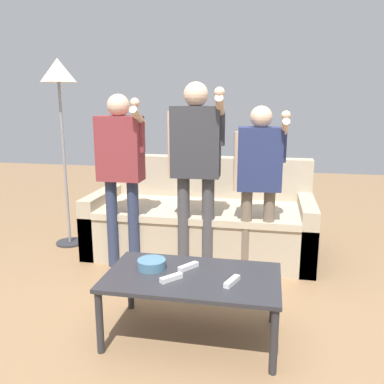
% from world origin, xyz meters
% --- Properties ---
extents(ground_plane, '(12.00, 12.00, 0.00)m').
position_xyz_m(ground_plane, '(0.00, 0.00, 0.00)').
color(ground_plane, '#93704C').
extents(couch, '(2.10, 0.95, 0.89)m').
position_xyz_m(couch, '(-0.16, 1.32, 0.30)').
color(couch, '#B7A88E').
rests_on(couch, ground).
extents(coffee_table, '(1.06, 0.60, 0.41)m').
position_xyz_m(coffee_table, '(0.04, -0.18, 0.37)').
color(coffee_table, '#2D2D33').
rests_on(coffee_table, ground).
extents(snack_bowl, '(0.18, 0.18, 0.06)m').
position_xyz_m(snack_bowl, '(-0.23, -0.13, 0.44)').
color(snack_bowl, teal).
rests_on(snack_bowl, coffee_table).
extents(game_remote_nunchuk, '(0.06, 0.09, 0.05)m').
position_xyz_m(game_remote_nunchuk, '(-0.25, -0.05, 0.44)').
color(game_remote_nunchuk, white).
rests_on(game_remote_nunchuk, coffee_table).
extents(floor_lamp, '(0.34, 0.34, 1.84)m').
position_xyz_m(floor_lamp, '(-1.53, 1.24, 1.59)').
color(floor_lamp, '#2D2D33').
rests_on(floor_lamp, ground).
extents(player_left, '(0.45, 0.29, 1.51)m').
position_xyz_m(player_left, '(-0.76, 0.79, 0.95)').
color(player_left, '#2D3856').
rests_on(player_left, ground).
extents(player_center, '(0.48, 0.31, 1.60)m').
position_xyz_m(player_center, '(-0.12, 0.82, 1.01)').
color(player_center, '#47474C').
rests_on(player_center, ground).
extents(player_right, '(0.43, 0.27, 1.42)m').
position_xyz_m(player_right, '(0.40, 0.84, 0.89)').
color(player_right, '#756656').
rests_on(player_right, ground).
extents(game_remote_wand_near, '(0.09, 0.15, 0.03)m').
position_xyz_m(game_remote_wand_near, '(0.29, -0.25, 0.43)').
color(game_remote_wand_near, white).
rests_on(game_remote_wand_near, coffee_table).
extents(game_remote_wand_far, '(0.12, 0.13, 0.03)m').
position_xyz_m(game_remote_wand_far, '(-0.07, -0.27, 0.43)').
color(game_remote_wand_far, white).
rests_on(game_remote_wand_far, coffee_table).
extents(game_remote_wand_spare, '(0.12, 0.14, 0.03)m').
position_xyz_m(game_remote_wand_spare, '(-0.00, -0.09, 0.43)').
color(game_remote_wand_spare, white).
rests_on(game_remote_wand_spare, coffee_table).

